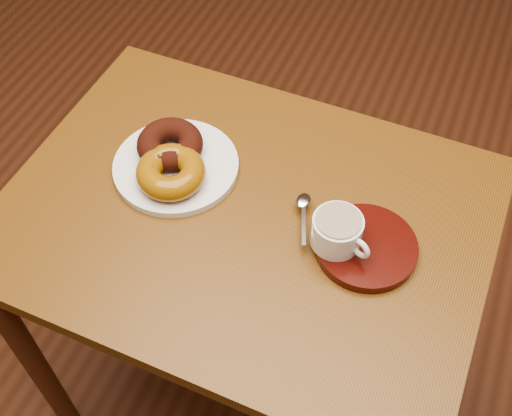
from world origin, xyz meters
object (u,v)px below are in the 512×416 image
at_px(cafe_table, 246,252).
at_px(donut_plate, 176,166).
at_px(coffee_cup, 338,231).
at_px(saucer, 366,247).

bearing_deg(cafe_table, donut_plate, 165.19).
distance_m(donut_plate, coffee_cup, 0.31).
bearing_deg(coffee_cup, saucer, 40.96).
bearing_deg(saucer, coffee_cup, -163.01).
xyz_separation_m(saucer, coffee_cup, (-0.05, -0.01, 0.04)).
height_order(cafe_table, donut_plate, donut_plate).
distance_m(cafe_table, donut_plate, 0.20).
bearing_deg(donut_plate, coffee_cup, -9.75).
relative_size(saucer, coffee_cup, 1.60).
relative_size(cafe_table, donut_plate, 3.70).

